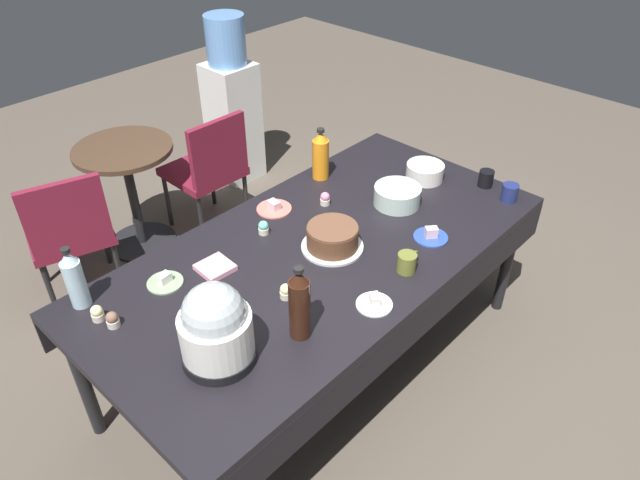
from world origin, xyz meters
name	(u,v)px	position (x,y,z in m)	size (l,w,h in m)	color
ground	(320,361)	(0.00, 0.00, 0.00)	(9.00, 9.00, 0.00)	brown
potluck_table	(320,259)	(0.00, 0.00, 0.69)	(2.20, 1.10, 0.75)	black
frosted_layer_cake	(332,238)	(0.04, -0.04, 0.81)	(0.28, 0.28, 0.12)	silver
slow_cooker	(216,328)	(-0.73, -0.18, 0.90)	(0.27, 0.27, 0.34)	black
glass_salad_bowl	(397,196)	(0.54, -0.03, 0.80)	(0.24, 0.24, 0.10)	#B2C6BC
ceramic_snack_bowl	(425,172)	(0.84, 0.02, 0.79)	(0.20, 0.20, 0.09)	silver
dessert_plate_white	(374,303)	(-0.12, -0.42, 0.76)	(0.15, 0.15, 0.05)	white
dessert_plate_cobalt	(431,235)	(0.41, -0.32, 0.76)	(0.16, 0.16, 0.06)	#2D4CB2
dessert_plate_coral	(274,208)	(0.08, 0.39, 0.76)	(0.18, 0.18, 0.05)	#E07266
dessert_plate_sage	(165,281)	(-0.62, 0.31, 0.76)	(0.15, 0.15, 0.05)	#8CA87F
cupcake_rose	(286,291)	(-0.33, -0.12, 0.78)	(0.05, 0.05, 0.07)	beige
cupcake_vanilla	(112,320)	(-0.90, 0.25, 0.78)	(0.05, 0.05, 0.07)	beige
cupcake_mint	(325,199)	(0.29, 0.24, 0.78)	(0.05, 0.05, 0.07)	beige
cupcake_berry	(97,313)	(-0.93, 0.32, 0.78)	(0.05, 0.05, 0.07)	beige
cupcake_cocoa	(263,228)	(-0.09, 0.28, 0.78)	(0.05, 0.05, 0.07)	beige
soda_bottle_orange_juice	(321,155)	(0.47, 0.44, 0.88)	(0.09, 0.09, 0.29)	orange
soda_bottle_water	(75,279)	(-0.92, 0.45, 0.88)	(0.08, 0.08, 0.28)	silver
soda_bottle_cola	(300,304)	(-0.44, -0.31, 0.90)	(0.08, 0.08, 0.32)	#33190F
coffee_mug_olive	(407,262)	(0.14, -0.38, 0.79)	(0.12, 0.08, 0.09)	olive
coffee_mug_black	(486,178)	(1.00, -0.26, 0.79)	(0.12, 0.08, 0.09)	black
coffee_mug_navy	(510,192)	(0.96, -0.42, 0.79)	(0.12, 0.08, 0.09)	navy
paper_napkin_stack	(215,267)	(-0.42, 0.23, 0.76)	(0.14, 0.14, 0.02)	pink
maroon_chair_left	(69,229)	(-0.57, 1.37, 0.49)	(0.55, 0.55, 0.85)	maroon
maroon_chair_right	(209,166)	(0.40, 1.36, 0.49)	(0.44, 0.44, 0.85)	maroon
round_cafe_table	(129,179)	(-0.05, 1.59, 0.50)	(0.60, 0.60, 0.72)	#473323
water_cooler	(232,105)	(0.99, 1.82, 0.59)	(0.32, 0.32, 1.24)	silver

